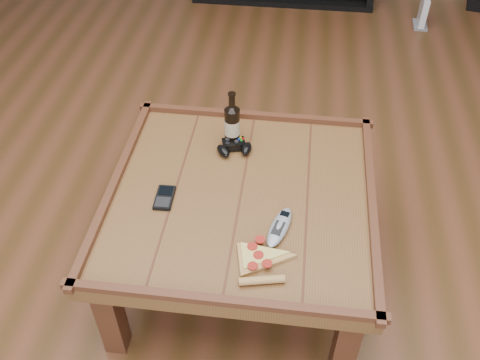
# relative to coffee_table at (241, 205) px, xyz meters

# --- Properties ---
(ground) EXTENTS (6.00, 6.00, 0.00)m
(ground) POSITION_rel_coffee_table_xyz_m (0.00, 0.00, -0.39)
(ground) COLOR #4A2E15
(ground) RESTS_ON ground
(coffee_table) EXTENTS (1.03, 1.03, 0.48)m
(coffee_table) POSITION_rel_coffee_table_xyz_m (0.00, 0.00, 0.00)
(coffee_table) COLOR brown
(coffee_table) RESTS_ON ground
(beer_bottle) EXTENTS (0.06, 0.06, 0.25)m
(beer_bottle) POSITION_rel_coffee_table_xyz_m (-0.07, 0.30, 0.16)
(beer_bottle) COLOR black
(beer_bottle) RESTS_ON coffee_table
(game_controller) EXTENTS (0.16, 0.13, 0.04)m
(game_controller) POSITION_rel_coffee_table_xyz_m (-0.06, 0.25, 0.08)
(game_controller) COLOR black
(game_controller) RESTS_ON coffee_table
(pizza_slice) EXTENTS (0.21, 0.29, 0.03)m
(pizza_slice) POSITION_rel_coffee_table_xyz_m (0.10, -0.31, 0.07)
(pizza_slice) COLOR tan
(pizza_slice) RESTS_ON coffee_table
(smartphone) EXTENTS (0.07, 0.12, 0.02)m
(smartphone) POSITION_rel_coffee_table_xyz_m (-0.28, -0.06, 0.07)
(smartphone) COLOR black
(smartphone) RESTS_ON coffee_table
(remote_control) EXTENTS (0.11, 0.21, 0.03)m
(remote_control) POSITION_rel_coffee_table_xyz_m (0.16, -0.16, 0.07)
(remote_control) COLOR gray
(remote_control) RESTS_ON coffee_table
(game_console) EXTENTS (0.10, 0.18, 0.22)m
(game_console) POSITION_rel_coffee_table_xyz_m (1.03, 2.36, -0.29)
(game_console) COLOR gray
(game_console) RESTS_ON ground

